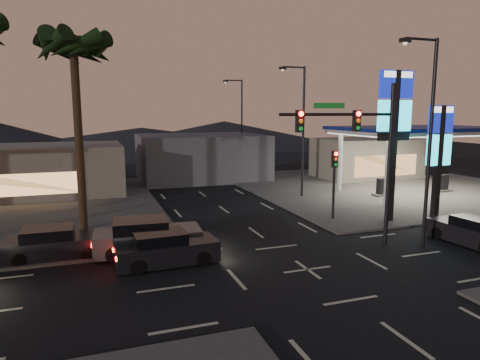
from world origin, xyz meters
name	(u,v)px	position (x,y,z in m)	size (l,w,h in m)	color
ground	(308,270)	(0.00, 0.00, 0.00)	(140.00, 140.00, 0.00)	black
corner_lot_ne	(381,186)	(16.00, 16.00, 0.06)	(24.00, 24.00, 0.12)	#47443F
gas_station	(417,132)	(16.00, 12.00, 5.08)	(12.20, 8.20, 5.47)	silver
convenience_store	(367,158)	(18.00, 21.00, 2.00)	(10.00, 6.00, 4.00)	#726B5B
pylon_sign_tall	(395,116)	(8.50, 5.50, 6.39)	(2.20, 0.35, 9.00)	black
pylon_sign_short	(439,146)	(11.00, 4.50, 4.66)	(1.60, 0.35, 7.00)	black
traffic_signal_mast	(360,141)	(3.76, 1.99, 5.23)	(6.10, 0.39, 8.00)	black
pedestal_signal	(334,173)	(5.50, 6.98, 2.92)	(0.32, 0.39, 4.30)	black
streetlight_near	(427,131)	(6.79, 1.00, 5.72)	(2.14, 0.25, 10.00)	black
streetlight_mid	(301,124)	(6.79, 14.00, 5.72)	(2.14, 0.25, 10.00)	black
streetlight_far	(240,121)	(6.79, 28.00, 5.72)	(2.14, 0.25, 10.00)	black
palm_a	(74,58)	(-9.00, 9.50, 9.43)	(4.41, 4.41, 10.86)	black
building_far_west	(17,171)	(-14.00, 22.00, 2.00)	(16.00, 8.00, 4.00)	#726B5B
building_far_mid	(201,157)	(2.00, 26.00, 2.20)	(12.00, 9.00, 4.40)	#4C4C51
hill_right	(224,135)	(15.00, 60.00, 2.50)	(50.00, 50.00, 5.00)	black
hill_center	(141,139)	(0.00, 60.00, 2.00)	(60.00, 60.00, 4.00)	black
car_lane_a_front	(165,249)	(-5.57, 2.71, 0.68)	(4.60, 2.09, 1.47)	black
car_lane_b_front	(146,237)	(-6.15, 4.49, 0.77)	(5.18, 2.44, 1.65)	#545456
car_lane_b_mid	(54,244)	(-10.21, 5.13, 0.68)	(4.52, 1.95, 1.46)	black
suv_station	(474,232)	(9.50, 0.30, 0.67)	(2.15, 4.47, 1.45)	black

